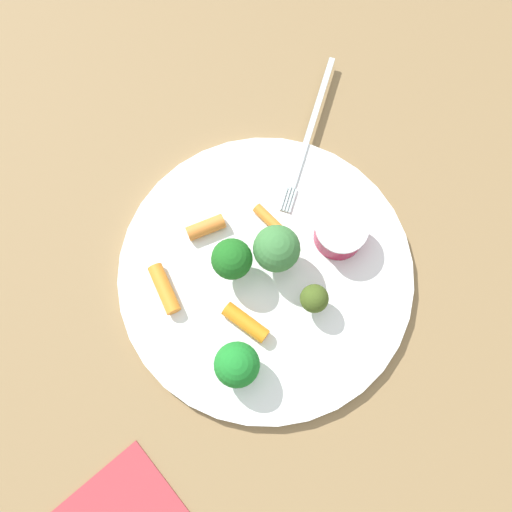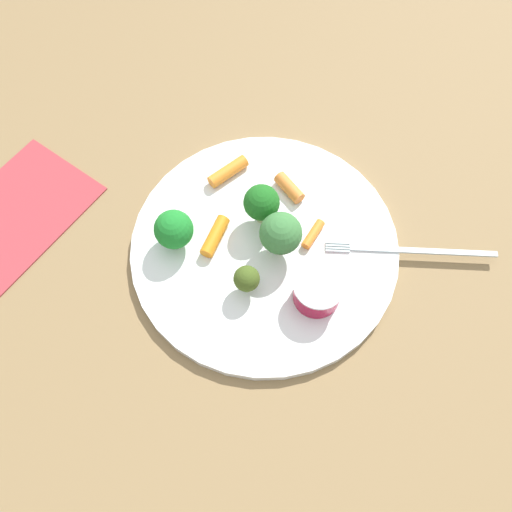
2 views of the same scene
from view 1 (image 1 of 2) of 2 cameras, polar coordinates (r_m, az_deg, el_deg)
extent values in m
plane|color=olive|center=(0.61, 0.96, -1.91)|extent=(2.40, 2.40, 0.00)
cylinder|color=white|center=(0.61, 0.96, -1.78)|extent=(0.31, 0.31, 0.01)
cylinder|color=maroon|center=(0.60, 8.26, 2.38)|extent=(0.05, 0.05, 0.03)
cylinder|color=silver|center=(0.59, 8.50, 2.88)|extent=(0.05, 0.05, 0.00)
cylinder|color=#87AC5B|center=(0.58, -1.84, -10.90)|extent=(0.01, 0.01, 0.01)
sphere|color=#1D7E29|center=(0.56, -1.91, -10.73)|extent=(0.04, 0.04, 0.04)
cylinder|color=#98B46B|center=(0.59, 1.97, 0.00)|extent=(0.01, 0.01, 0.02)
sphere|color=#3C793C|center=(0.57, 2.06, 0.74)|extent=(0.05, 0.05, 0.05)
cylinder|color=#9ABE71|center=(0.59, 5.64, -4.56)|extent=(0.01, 0.01, 0.01)
sphere|color=#41571E|center=(0.57, 5.81, -4.22)|extent=(0.03, 0.03, 0.03)
cylinder|color=#95AB74|center=(0.59, -2.31, -0.95)|extent=(0.01, 0.01, 0.02)
sphere|color=#1C631D|center=(0.57, -2.41, -0.30)|extent=(0.04, 0.04, 0.04)
cylinder|color=orange|center=(0.61, -5.01, 2.85)|extent=(0.02, 0.04, 0.02)
cylinder|color=orange|center=(0.58, -1.04, -6.62)|extent=(0.05, 0.04, 0.02)
cylinder|color=orange|center=(0.61, 1.26, 3.69)|extent=(0.04, 0.02, 0.01)
cylinder|color=orange|center=(0.60, -9.09, -3.24)|extent=(0.05, 0.02, 0.02)
cube|color=#B3C3C5|center=(0.66, 5.65, 13.17)|extent=(0.13, 0.12, 0.00)
cube|color=#B3C3C5|center=(0.62, 3.68, 5.47)|extent=(0.02, 0.02, 0.00)
cube|color=#B3C3C5|center=(0.62, 3.38, 5.56)|extent=(0.02, 0.02, 0.00)
cube|color=#B3C3C5|center=(0.62, 3.07, 5.64)|extent=(0.02, 0.02, 0.00)
cube|color=#B3C3C5|center=(0.62, 2.77, 5.73)|extent=(0.02, 0.02, 0.00)
camera|label=2|loc=(0.29, 82.89, 10.14)|focal=38.39mm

